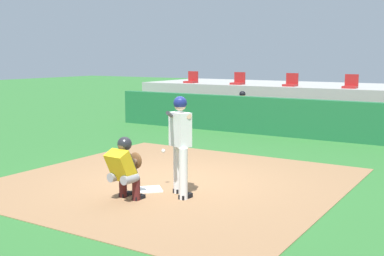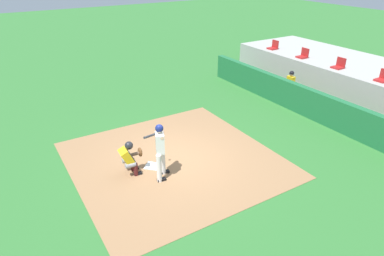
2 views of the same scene
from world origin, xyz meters
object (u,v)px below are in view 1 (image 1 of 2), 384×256
at_px(catcher_crouched, 125,166).
at_px(stadium_seat_0, 192,80).
at_px(dugout_player_0, 241,109).
at_px(stadium_seat_3, 351,84).
at_px(stadium_seat_1, 238,81).
at_px(batter_at_plate, 180,140).
at_px(home_plate, 150,189).
at_px(stadium_seat_2, 291,83).

relative_size(catcher_crouched, stadium_seat_0, 3.00).
xyz_separation_m(dugout_player_0, stadium_seat_3, (3.22, 2.03, 0.86)).
bearing_deg(catcher_crouched, stadium_seat_1, 106.67).
height_order(batter_at_plate, catcher_crouched, batter_at_plate).
relative_size(dugout_player_0, stadium_seat_3, 2.71).
bearing_deg(stadium_seat_1, stadium_seat_3, 0.00).
height_order(catcher_crouched, dugout_player_0, dugout_player_0).
distance_m(batter_at_plate, stadium_seat_3, 10.21).
xyz_separation_m(batter_at_plate, stadium_seat_0, (-6.11, 10.19, 0.50)).
bearing_deg(stadium_seat_0, catcher_crouched, -63.51).
bearing_deg(stadium_seat_3, dugout_player_0, -147.70).
xyz_separation_m(dugout_player_0, stadium_seat_1, (-1.11, 2.03, 0.86)).
height_order(catcher_crouched, stadium_seat_0, stadium_seat_0).
bearing_deg(home_plate, catcher_crouched, -89.12).
distance_m(home_plate, stadium_seat_1, 10.79).
xyz_separation_m(dugout_player_0, stadium_seat_2, (1.05, 2.03, 0.86)).
distance_m(catcher_crouched, stadium_seat_2, 10.99).
height_order(stadium_seat_1, stadium_seat_2, same).
relative_size(batter_at_plate, catcher_crouched, 1.26).
relative_size(catcher_crouched, dugout_player_0, 1.11).
relative_size(stadium_seat_0, stadium_seat_1, 1.00).
distance_m(catcher_crouched, dugout_player_0, 9.11).
relative_size(stadium_seat_0, stadium_seat_2, 1.00).
distance_m(batter_at_plate, catcher_crouched, 1.07).
relative_size(batter_at_plate, stadium_seat_2, 3.76).
distance_m(home_plate, stadium_seat_0, 11.63).
bearing_deg(stadium_seat_2, catcher_crouched, -84.26).
bearing_deg(batter_at_plate, stadium_seat_0, 120.94).
xyz_separation_m(catcher_crouched, stadium_seat_2, (-1.09, 10.89, 0.93)).
height_order(stadium_seat_1, stadium_seat_3, same).
distance_m(home_plate, stadium_seat_3, 10.35).
relative_size(stadium_seat_1, stadium_seat_3, 1.00).
bearing_deg(stadium_seat_1, batter_at_plate, -68.86).
height_order(dugout_player_0, stadium_seat_1, stadium_seat_1).
relative_size(batter_at_plate, dugout_player_0, 1.39).
bearing_deg(stadium_seat_0, stadium_seat_3, 0.00).
distance_m(home_plate, catcher_crouched, 0.92).
distance_m(dugout_player_0, stadium_seat_2, 2.45).
distance_m(home_plate, batter_at_plate, 1.23).
relative_size(batter_at_plate, stadium_seat_0, 3.76).
xyz_separation_m(catcher_crouched, stadium_seat_3, (1.07, 10.89, 0.93)).
bearing_deg(stadium_seat_3, stadium_seat_2, 180.00).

